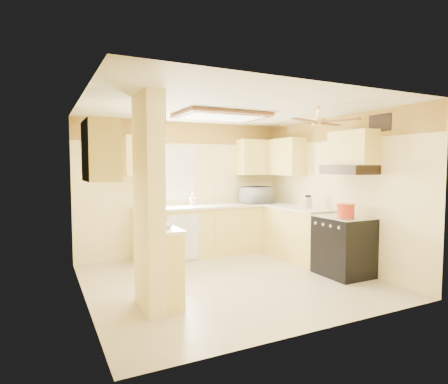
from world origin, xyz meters
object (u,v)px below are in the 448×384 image
dutch_oven (346,210)px  microwave (256,195)px  kettle (308,202)px  stove (344,246)px  bowl (165,226)px

dutch_oven → microwave: bearing=98.4°
microwave → kettle: bearing=100.6°
stove → kettle: size_ratio=3.94×
stove → bowl: bearing=179.7°
microwave → dutch_oven: (0.31, -2.10, -0.09)m
stove → bowl: (-2.82, 0.01, 0.50)m
microwave → bowl: microwave is taller
microwave → bowl: bearing=35.5°
microwave → dutch_oven: 2.13m
stove → kettle: 1.09m
bowl → dutch_oven: 2.86m
microwave → bowl: (-2.55, -2.10, -0.14)m
microwave → kettle: size_ratio=2.52×
stove → bowl: size_ratio=4.92×
microwave → stove: bearing=93.3°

